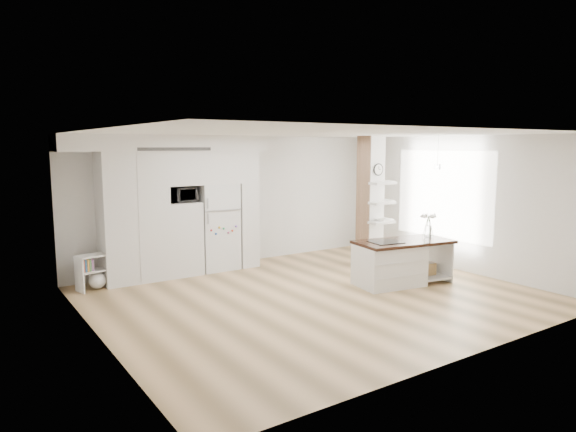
{
  "coord_description": "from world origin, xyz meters",
  "views": [
    {
      "loc": [
        -5.05,
        -6.64,
        2.5
      ],
      "look_at": [
        0.03,
        0.9,
        1.25
      ],
      "focal_mm": 32.0,
      "sensor_mm": 36.0,
      "label": 1
    }
  ],
  "objects_px": {
    "refrigerator": "(216,227)",
    "bookshelf": "(94,274)",
    "floor_plant_a": "(426,260)",
    "kitchen_island": "(395,262)"
  },
  "relations": [
    {
      "from": "refrigerator",
      "to": "floor_plant_a",
      "type": "xyz_separation_m",
      "value": [
        3.29,
        -2.62,
        -0.62
      ]
    },
    {
      "from": "kitchen_island",
      "to": "bookshelf",
      "type": "distance_m",
      "value": 5.33
    },
    {
      "from": "refrigerator",
      "to": "kitchen_island",
      "type": "height_order",
      "value": "refrigerator"
    },
    {
      "from": "kitchen_island",
      "to": "bookshelf",
      "type": "bearing_deg",
      "value": 158.6
    },
    {
      "from": "bookshelf",
      "to": "kitchen_island",
      "type": "bearing_deg",
      "value": -45.32
    },
    {
      "from": "refrigerator",
      "to": "bookshelf",
      "type": "bearing_deg",
      "value": -175.85
    },
    {
      "from": "kitchen_island",
      "to": "floor_plant_a",
      "type": "distance_m",
      "value": 1.2
    },
    {
      "from": "refrigerator",
      "to": "bookshelf",
      "type": "height_order",
      "value": "refrigerator"
    },
    {
      "from": "bookshelf",
      "to": "floor_plant_a",
      "type": "bearing_deg",
      "value": -37.78
    },
    {
      "from": "bookshelf",
      "to": "floor_plant_a",
      "type": "xyz_separation_m",
      "value": [
        5.74,
        -2.44,
        -0.02
      ]
    }
  ]
}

